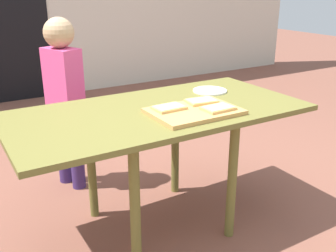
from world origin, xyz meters
The scene contains 9 objects.
ground_plane centered at (0.00, 0.00, 0.00)m, with size 16.00×16.00×0.00m, color brown.
house_door centered at (-0.19, 3.06, 1.00)m, with size 0.90×0.02×2.00m, color black.
dining_table centered at (0.00, 0.00, 0.63)m, with size 1.54×0.76×0.70m.
cutting_board centered at (0.12, -0.15, 0.71)m, with size 0.44×0.31×0.02m, color tan.
pizza_slice_near_right centered at (0.22, -0.22, 0.73)m, with size 0.16×0.11×0.02m.
pizza_slice_far_left centered at (0.02, -0.09, 0.73)m, with size 0.16×0.11×0.02m.
pizza_slice_far_right centered at (0.22, -0.08, 0.73)m, with size 0.17×0.13×0.02m.
plate_white_right centered at (0.44, 0.14, 0.71)m, with size 0.20×0.20×0.01m, color white.
child_left centered at (-0.27, 0.73, 0.66)m, with size 0.22×0.27×1.13m.
Camera 1 is at (-0.95, -1.69, 1.32)m, focal length 41.98 mm.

